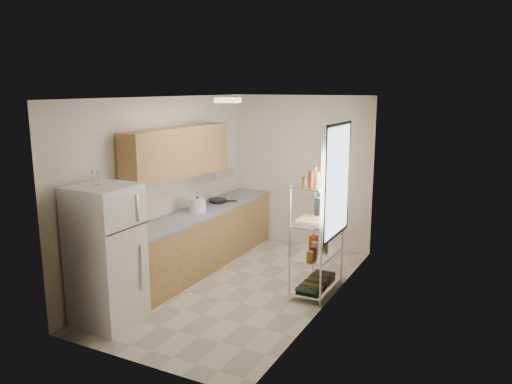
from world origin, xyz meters
TOP-DOWN VIEW (x-y plane):
  - room at (0.00, 0.00)m, footprint 2.52×4.42m
  - counter_run at (-0.92, 0.44)m, footprint 0.63×3.51m
  - upper_cabinets at (-1.05, 0.10)m, footprint 0.33×2.20m
  - range_hood at (-1.00, 0.90)m, footprint 0.50×0.60m
  - window at (1.23, 0.35)m, footprint 0.06×1.00m
  - bakers_rack at (1.00, 0.30)m, footprint 0.45×0.90m
  - ceiling_dome at (0.00, -0.30)m, footprint 0.34×0.34m
  - refrigerator at (-0.87, -1.63)m, footprint 0.68×0.68m
  - wine_glass_a at (-0.92, -1.64)m, footprint 0.06×0.06m
  - wine_glass_b at (-0.91, -1.71)m, footprint 0.07×0.07m
  - rice_cooker at (-0.91, 0.33)m, footprint 0.25×0.25m
  - frying_pan_large at (-0.97, 1.02)m, footprint 0.37×0.37m
  - frying_pan_small at (-0.93, 0.95)m, footprint 0.28×0.28m
  - cutting_board at (0.94, 0.24)m, footprint 0.37×0.46m
  - espresso_machine at (0.97, 0.53)m, footprint 0.24×0.29m
  - storage_bag at (0.86, 0.56)m, footprint 0.10×0.13m

SIDE VIEW (x-z plane):
  - counter_run at x=-0.92m, z-range 0.00..0.90m
  - storage_bag at x=0.86m, z-range 0.56..0.70m
  - refrigerator at x=-0.87m, z-range 0.00..1.65m
  - frying_pan_small at x=-0.93m, z-range 0.90..0.94m
  - frying_pan_large at x=-0.97m, z-range 0.90..0.95m
  - rice_cooker at x=-0.91m, z-range 0.90..1.10m
  - cutting_board at x=0.94m, z-range 1.01..1.04m
  - bakers_rack at x=1.00m, z-range 0.24..1.97m
  - espresso_machine at x=0.97m, z-range 1.01..1.30m
  - room at x=0.00m, z-range -0.01..2.61m
  - range_hood at x=-1.00m, z-range 1.33..1.45m
  - window at x=1.23m, z-range 0.82..2.28m
  - wine_glass_a at x=-0.92m, z-range 1.65..1.83m
  - wine_glass_b at x=-0.91m, z-range 1.65..1.84m
  - upper_cabinets at x=-1.05m, z-range 1.45..2.17m
  - ceiling_dome at x=0.00m, z-range 2.54..2.60m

